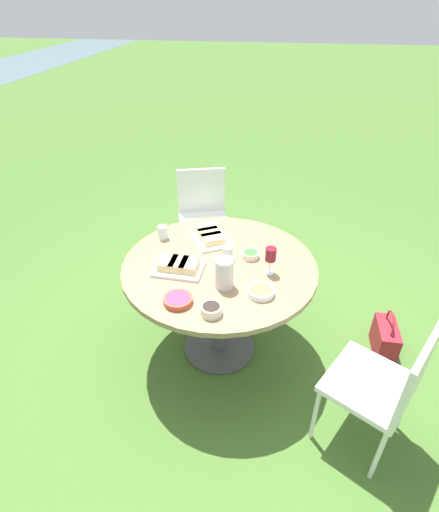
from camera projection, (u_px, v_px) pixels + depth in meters
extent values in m
plane|color=#446B2B|center=(220.00, 347.00, 2.99)|extent=(40.00, 40.00, 0.00)
cylinder|color=#4C4C51|center=(220.00, 346.00, 2.99)|extent=(0.52, 0.52, 0.02)
cylinder|color=#4C4C51|center=(220.00, 310.00, 2.78)|extent=(0.11, 0.11, 0.71)
cylinder|color=#8C7251|center=(220.00, 266.00, 2.57)|extent=(1.25, 1.25, 0.03)
cube|color=silver|center=(369.00, 384.00, 2.17)|extent=(0.59, 0.59, 0.04)
cube|color=silver|center=(417.00, 375.00, 1.94)|extent=(0.39, 0.25, 0.42)
cylinder|color=silver|center=(345.00, 373.00, 2.53)|extent=(0.03, 0.03, 0.43)
cylinder|color=silver|center=(315.00, 414.00, 2.28)|extent=(0.03, 0.03, 0.43)
cylinder|color=silver|center=(404.00, 405.00, 2.33)|extent=(0.03, 0.03, 0.43)
cylinder|color=silver|center=(378.00, 455.00, 2.08)|extent=(0.03, 0.03, 0.43)
cube|color=silver|center=(204.00, 222.00, 3.67)|extent=(0.53, 0.54, 0.04)
cube|color=silver|center=(201.00, 190.00, 3.70)|extent=(0.16, 0.43, 0.42)
cylinder|color=silver|center=(185.00, 256.00, 3.62)|extent=(0.03, 0.03, 0.43)
cylinder|color=silver|center=(227.00, 253.00, 3.67)|extent=(0.03, 0.03, 0.43)
cylinder|color=silver|center=(183.00, 235.00, 3.93)|extent=(0.03, 0.03, 0.43)
cylinder|color=silver|center=(222.00, 232.00, 3.97)|extent=(0.03, 0.03, 0.43)
cylinder|color=silver|center=(224.00, 273.00, 2.32)|extent=(0.11, 0.11, 0.19)
cone|color=silver|center=(226.00, 258.00, 2.32)|extent=(0.03, 0.03, 0.02)
cylinder|color=silver|center=(269.00, 272.00, 2.48)|extent=(0.06, 0.06, 0.01)
cylinder|color=silver|center=(270.00, 266.00, 2.45)|extent=(0.01, 0.01, 0.09)
cylinder|color=maroon|center=(271.00, 254.00, 2.40)|extent=(0.07, 0.07, 0.08)
cube|color=white|center=(209.00, 238.00, 2.81)|extent=(0.40, 0.36, 0.02)
cube|color=#E0C184|center=(206.00, 229.00, 2.85)|extent=(0.17, 0.18, 0.04)
cube|color=#E0C184|center=(209.00, 234.00, 2.80)|extent=(0.17, 0.18, 0.04)
cube|color=#E0C184|center=(213.00, 239.00, 2.74)|extent=(0.17, 0.18, 0.04)
cube|color=white|center=(179.00, 269.00, 2.50)|extent=(0.23, 0.31, 0.02)
cube|color=#E0C184|center=(168.00, 263.00, 2.49)|extent=(0.14, 0.11, 0.05)
cube|color=#E0C184|center=(179.00, 264.00, 2.48)|extent=(0.14, 0.11, 0.05)
cube|color=#E0C184|center=(189.00, 265.00, 2.47)|extent=(0.14, 0.11, 0.05)
cylinder|color=white|center=(261.00, 292.00, 2.30)|extent=(0.16, 0.16, 0.04)
cylinder|color=#E0C147|center=(261.00, 290.00, 2.29)|extent=(0.13, 0.13, 0.02)
cylinder|color=beige|center=(250.00, 255.00, 2.61)|extent=(0.11, 0.11, 0.04)
cylinder|color=#387533|center=(251.00, 253.00, 2.61)|extent=(0.09, 0.09, 0.02)
cylinder|color=beige|center=(211.00, 310.00, 2.16)|extent=(0.12, 0.12, 0.05)
cylinder|color=#2D231E|center=(211.00, 308.00, 2.15)|extent=(0.10, 0.10, 0.02)
cylinder|color=#B74733|center=(178.00, 300.00, 2.24)|extent=(0.17, 0.17, 0.04)
cylinder|color=#D6385B|center=(178.00, 299.00, 2.23)|extent=(0.14, 0.14, 0.02)
cylinder|color=silver|center=(227.00, 253.00, 2.59)|extent=(0.07, 0.07, 0.09)
cylinder|color=silver|center=(163.00, 232.00, 2.80)|extent=(0.07, 0.07, 0.10)
cube|color=maroon|center=(385.00, 339.00, 2.90)|extent=(0.30, 0.14, 0.24)
torus|color=maroon|center=(390.00, 324.00, 2.81)|extent=(0.19, 0.01, 0.19)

